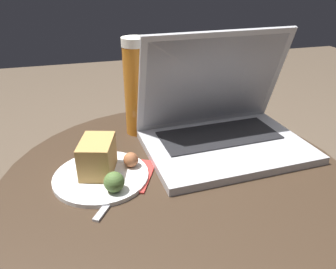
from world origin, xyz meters
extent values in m
cylinder|color=#9E9EA3|center=(0.00, 0.00, 0.26)|extent=(0.08, 0.08, 0.48)
cylinder|color=#38281C|center=(0.00, 0.00, 0.51)|extent=(0.72, 0.72, 0.02)
cube|color=#B7332D|center=(-0.13, 0.04, 0.52)|extent=(0.20, 0.18, 0.00)
cube|color=#B2B2B7|center=(0.14, 0.07, 0.52)|extent=(0.37, 0.27, 0.02)
cube|color=black|center=(0.14, 0.11, 0.54)|extent=(0.29, 0.13, 0.00)
cube|color=#B2B2B7|center=(0.14, 0.16, 0.66)|extent=(0.37, 0.10, 0.25)
cube|color=#19234C|center=(0.14, 0.15, 0.66)|extent=(0.34, 0.09, 0.22)
cylinder|color=#C6701E|center=(-0.04, 0.22, 0.63)|extent=(0.06, 0.06, 0.22)
cylinder|color=white|center=(-0.04, 0.22, 0.75)|extent=(0.06, 0.06, 0.02)
cylinder|color=white|center=(-0.15, 0.03, 0.52)|extent=(0.19, 0.19, 0.01)
cube|color=tan|center=(-0.15, 0.04, 0.56)|extent=(0.09, 0.10, 0.07)
sphere|color=#9E5B38|center=(-0.09, 0.04, 0.54)|extent=(0.03, 0.03, 0.03)
sphere|color=#4C6B33|center=(-0.13, -0.03, 0.54)|extent=(0.04, 0.04, 0.04)
cube|color=#B2B2B7|center=(-0.14, -0.05, 0.52)|extent=(0.08, 0.11, 0.00)
cube|color=#B2B2B7|center=(-0.09, 0.03, 0.52)|extent=(0.05, 0.06, 0.00)
camera|label=1|loc=(-0.17, -0.54, 0.90)|focal=35.00mm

